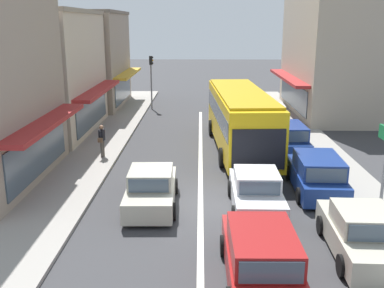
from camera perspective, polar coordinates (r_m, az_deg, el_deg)
ground_plane at (r=17.47m, az=1.09°, el=-7.30°), size 140.00×140.00×0.00m
lane_centre_line at (r=21.22m, az=1.09°, el=-3.17°), size 0.20×28.00×0.01m
sidewalk_left at (r=24.08m, az=-15.32°, el=-1.32°), size 5.20×44.00×0.14m
kerb_right at (r=23.94m, az=16.11°, el=-1.50°), size 2.80×44.00×0.12m
shopfront_mid_block at (r=29.15m, az=-19.55°, el=8.47°), size 8.04×9.35×7.45m
shopfront_far_end at (r=37.97m, az=-14.69°, el=10.30°), size 8.74×8.81×7.59m
building_right_far at (r=35.89m, az=20.16°, el=11.04°), size 10.02×11.70×9.35m
city_bus at (r=24.02m, az=6.13°, el=3.55°), size 3.18×10.98×3.23m
sedan_queue_gap_filler at (r=16.75m, az=8.12°, el=-6.04°), size 1.92×4.21×1.47m
wagon_adjacent_lane_trail at (r=12.22m, az=8.72°, el=-14.04°), size 1.97×4.52×1.58m
sedan_behind_bus_near at (r=16.89m, az=-5.20°, el=-5.75°), size 1.97×4.24×1.47m
parked_sedan_kerb_front at (r=14.36m, az=20.69°, el=-10.64°), size 2.01×4.26×1.47m
parked_wagon_kerb_second at (r=18.84m, az=15.53°, el=-3.76°), size 2.07×4.57×1.58m
parked_wagon_kerb_third at (r=24.27m, az=11.91°, el=0.68°), size 2.02×4.54×1.58m
parked_hatchback_kerb_rear at (r=30.21m, az=10.05°, el=3.52°), size 1.90×3.75×1.54m
traffic_light_downstreet at (r=35.69m, az=-5.20°, el=8.93°), size 0.32×0.24×4.20m
pedestrian_with_handbag_near at (r=22.84m, az=-11.37°, el=0.63°), size 0.28×0.66×1.63m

